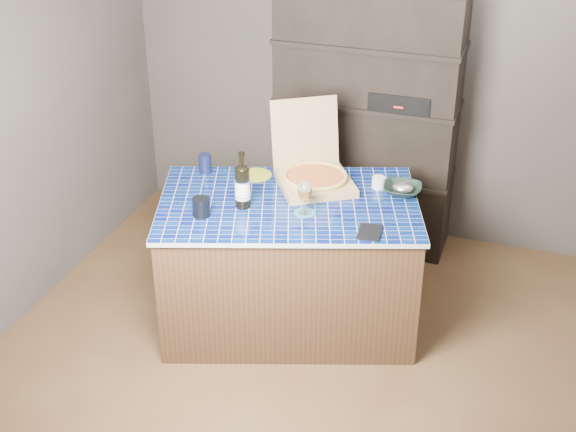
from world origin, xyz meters
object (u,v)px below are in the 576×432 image
(kitchen_island, at_px, (289,262))
(bowl, at_px, (403,190))
(mead_bottle, at_px, (242,186))
(wine_glass, at_px, (305,192))
(pizza_box, at_px, (314,175))
(dvd_case, at_px, (370,232))

(kitchen_island, relative_size, bowl, 7.70)
(mead_bottle, distance_m, wine_glass, 0.36)
(kitchen_island, relative_size, mead_bottle, 5.05)
(kitchen_island, distance_m, pizza_box, 0.54)
(bowl, bearing_deg, pizza_box, -174.72)
(mead_bottle, distance_m, dvd_case, 0.76)
(pizza_box, xyz_separation_m, dvd_case, (0.45, -0.46, -0.06))
(wine_glass, relative_size, dvd_case, 1.12)
(mead_bottle, height_order, wine_glass, mead_bottle)
(pizza_box, bearing_deg, wine_glass, -113.40)
(kitchen_island, height_order, bowl, bowl)
(kitchen_island, relative_size, wine_glass, 9.02)
(wine_glass, relative_size, bowl, 0.85)
(pizza_box, distance_m, dvd_case, 0.65)
(kitchen_island, height_order, wine_glass, wine_glass)
(mead_bottle, distance_m, bowl, 0.94)
(pizza_box, relative_size, wine_glass, 3.44)
(mead_bottle, xyz_separation_m, dvd_case, (0.75, -0.07, -0.13))
(pizza_box, xyz_separation_m, wine_glass, (0.06, -0.36, 0.07))
(kitchen_island, height_order, pizza_box, pizza_box)
(dvd_case, bearing_deg, bowl, 77.29)
(pizza_box, height_order, bowl, pizza_box)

